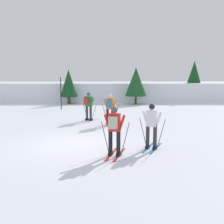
{
  "coord_description": "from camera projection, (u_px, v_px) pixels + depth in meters",
  "views": [
    {
      "loc": [
        1.44,
        -10.52,
        2.79
      ],
      "look_at": [
        1.58,
        2.94,
        0.9
      ],
      "focal_mm": 43.71,
      "sensor_mm": 36.0,
      "label": 1
    }
  ],
  "objects": [
    {
      "name": "ground_plane",
      "position": [
        73.0,
        145.0,
        10.79
      ],
      "size": [
        120.0,
        120.0,
        0.0
      ],
      "primitive_type": "plane",
      "color": "white"
    },
    {
      "name": "far_snow_ridge",
      "position": [
        96.0,
        91.0,
        29.98
      ],
      "size": [
        80.0,
        7.24,
        1.85
      ],
      "primitive_type": "cube",
      "color": "white",
      "rests_on": "ground"
    },
    {
      "name": "skier_orange",
      "position": [
        110.0,
        108.0,
        14.9
      ],
      "size": [
        0.98,
        1.64,
        1.71
      ],
      "color": "gold",
      "rests_on": "ground"
    },
    {
      "name": "skier_white",
      "position": [
        152.0,
        125.0,
        10.06
      ],
      "size": [
        0.97,
        1.62,
        1.71
      ],
      "color": "#237AC6",
      "rests_on": "ground"
    },
    {
      "name": "skier_green",
      "position": [
        88.0,
        105.0,
        16.19
      ],
      "size": [
        1.17,
        1.55,
        1.71
      ],
      "color": "silver",
      "rests_on": "ground"
    },
    {
      "name": "skier_red",
      "position": [
        114.0,
        129.0,
        9.2
      ],
      "size": [
        0.98,
        1.64,
        1.71
      ],
      "color": "red",
      "rests_on": "ground"
    },
    {
      "name": "trail_marker_pole",
      "position": [
        61.0,
        93.0,
        21.4
      ],
      "size": [
        0.07,
        0.07,
        2.52
      ],
      "primitive_type": "cylinder",
      "color": "black",
      "rests_on": "ground"
    },
    {
      "name": "conifer_far_left",
      "position": [
        194.0,
        78.0,
        28.19
      ],
      "size": [
        2.14,
        2.14,
        4.12
      ],
      "color": "#513823",
      "rests_on": "ground"
    },
    {
      "name": "conifer_far_right",
      "position": [
        136.0,
        82.0,
        25.01
      ],
      "size": [
        1.98,
        1.98,
        3.36
      ],
      "color": "#513823",
      "rests_on": "ground"
    },
    {
      "name": "conifer_far_centre",
      "position": [
        69.0,
        83.0,
        25.33
      ],
      "size": [
        1.62,
        1.62,
        3.19
      ],
      "color": "#513823",
      "rests_on": "ground"
    }
  ]
}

